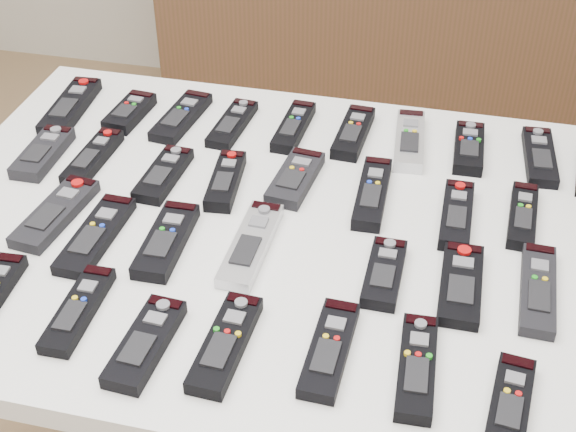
% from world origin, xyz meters
% --- Properties ---
extents(table, '(1.25, 0.88, 0.78)m').
position_xyz_m(table, '(0.11, 0.09, 0.72)').
color(table, white).
rests_on(table, ground).
extents(sideboard, '(1.77, 0.61, 0.87)m').
position_xyz_m(sideboard, '(0.15, 1.78, 0.43)').
color(sideboard, '#4F371F').
rests_on(sideboard, ground).
extents(remote_0, '(0.07, 0.21, 0.02)m').
position_xyz_m(remote_0, '(-0.40, 0.36, 0.79)').
color(remote_0, black).
rests_on(remote_0, table).
extents(remote_1, '(0.07, 0.14, 0.02)m').
position_xyz_m(remote_1, '(-0.28, 0.36, 0.79)').
color(remote_1, black).
rests_on(remote_1, table).
extents(remote_2, '(0.07, 0.19, 0.02)m').
position_xyz_m(remote_2, '(-0.17, 0.37, 0.79)').
color(remote_2, black).
rests_on(remote_2, table).
extents(remote_3, '(0.06, 0.17, 0.02)m').
position_xyz_m(remote_3, '(-0.07, 0.37, 0.79)').
color(remote_3, black).
rests_on(remote_3, table).
extents(remote_4, '(0.05, 0.17, 0.02)m').
position_xyz_m(remote_4, '(0.05, 0.38, 0.79)').
color(remote_4, black).
rests_on(remote_4, table).
extents(remote_5, '(0.06, 0.17, 0.02)m').
position_xyz_m(remote_5, '(0.17, 0.39, 0.79)').
color(remote_5, black).
rests_on(remote_5, table).
extents(remote_6, '(0.07, 0.19, 0.02)m').
position_xyz_m(remote_6, '(0.28, 0.38, 0.79)').
color(remote_6, '#B7B7BC').
rests_on(remote_6, table).
extents(remote_7, '(0.06, 0.16, 0.02)m').
position_xyz_m(remote_7, '(0.39, 0.38, 0.79)').
color(remote_7, black).
rests_on(remote_7, table).
extents(remote_8, '(0.06, 0.18, 0.02)m').
position_xyz_m(remote_8, '(0.52, 0.39, 0.79)').
color(remote_8, black).
rests_on(remote_8, table).
extents(remote_10, '(0.06, 0.16, 0.02)m').
position_xyz_m(remote_10, '(-0.38, 0.19, 0.79)').
color(remote_10, black).
rests_on(remote_10, table).
extents(remote_11, '(0.05, 0.17, 0.02)m').
position_xyz_m(remote_11, '(-0.28, 0.20, 0.79)').
color(remote_11, black).
rests_on(remote_11, table).
extents(remote_12, '(0.06, 0.16, 0.02)m').
position_xyz_m(remote_12, '(-0.14, 0.17, 0.79)').
color(remote_12, black).
rests_on(remote_12, table).
extents(remote_13, '(0.06, 0.16, 0.02)m').
position_xyz_m(remote_13, '(-0.02, 0.18, 0.79)').
color(remote_13, black).
rests_on(remote_13, table).
extents(remote_14, '(0.08, 0.17, 0.02)m').
position_xyz_m(remote_14, '(0.09, 0.22, 0.79)').
color(remote_14, black).
rests_on(remote_14, table).
extents(remote_15, '(0.05, 0.19, 0.02)m').
position_xyz_m(remote_15, '(0.23, 0.20, 0.79)').
color(remote_15, black).
rests_on(remote_15, table).
extents(remote_16, '(0.05, 0.17, 0.02)m').
position_xyz_m(remote_16, '(0.38, 0.17, 0.79)').
color(remote_16, black).
rests_on(remote_16, table).
extents(remote_17, '(0.05, 0.17, 0.02)m').
position_xyz_m(remote_17, '(0.49, 0.20, 0.79)').
color(remote_17, black).
rests_on(remote_17, table).
extents(remote_19, '(0.08, 0.20, 0.02)m').
position_xyz_m(remote_19, '(-0.27, 0.02, 0.79)').
color(remote_19, black).
rests_on(remote_19, table).
extents(remote_20, '(0.06, 0.20, 0.02)m').
position_xyz_m(remote_20, '(-0.18, -0.01, 0.79)').
color(remote_20, black).
rests_on(remote_20, table).
extents(remote_21, '(0.06, 0.18, 0.02)m').
position_xyz_m(remote_21, '(-0.07, -0.00, 0.79)').
color(remote_21, black).
rests_on(remote_21, table).
extents(remote_22, '(0.06, 0.20, 0.02)m').
position_xyz_m(remote_22, '(0.07, 0.02, 0.79)').
color(remote_22, '#B7B7BC').
rests_on(remote_22, table).
extents(remote_23, '(0.05, 0.15, 0.02)m').
position_xyz_m(remote_23, '(0.28, 0.00, 0.79)').
color(remote_23, black).
rests_on(remote_23, table).
extents(remote_24, '(0.06, 0.17, 0.02)m').
position_xyz_m(remote_24, '(0.40, 0.00, 0.79)').
color(remote_24, black).
rests_on(remote_24, table).
extents(remote_25, '(0.05, 0.19, 0.02)m').
position_xyz_m(remote_25, '(0.51, 0.02, 0.79)').
color(remote_25, black).
rests_on(remote_25, table).
extents(remote_29, '(0.05, 0.17, 0.02)m').
position_xyz_m(remote_29, '(-0.14, -0.18, 0.79)').
color(remote_29, black).
rests_on(remote_29, table).
extents(remote_30, '(0.06, 0.17, 0.02)m').
position_xyz_m(remote_30, '(-0.02, -0.22, 0.79)').
color(remote_30, black).
rests_on(remote_30, table).
extents(remote_31, '(0.06, 0.18, 0.02)m').
position_xyz_m(remote_31, '(0.09, -0.19, 0.79)').
color(remote_31, black).
rests_on(remote_31, table).
extents(remote_32, '(0.06, 0.18, 0.02)m').
position_xyz_m(remote_32, '(0.23, -0.17, 0.79)').
color(remote_32, black).
rests_on(remote_32, table).
extents(remote_33, '(0.06, 0.18, 0.02)m').
position_xyz_m(remote_33, '(0.35, -0.18, 0.79)').
color(remote_33, black).
rests_on(remote_33, table).
extents(remote_34, '(0.06, 0.16, 0.02)m').
position_xyz_m(remote_34, '(0.47, -0.21, 0.79)').
color(remote_34, black).
rests_on(remote_34, table).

